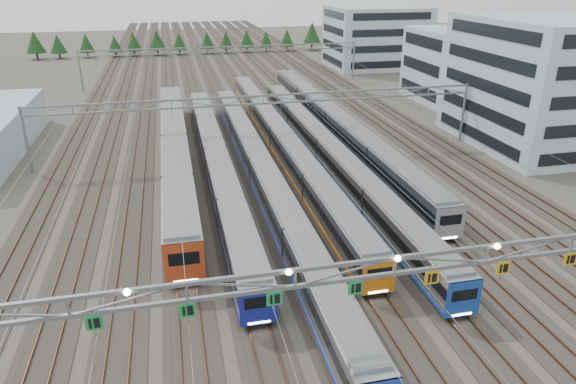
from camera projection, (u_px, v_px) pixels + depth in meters
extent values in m
plane|color=#47423A|center=(385.00, 370.00, 30.87)|extent=(400.00, 400.00, 0.00)
cube|color=#2D2823|center=(218.00, 72.00, 120.27)|extent=(54.00, 260.00, 0.08)
cube|color=brown|center=(104.00, 76.00, 115.02)|extent=(0.08, 260.00, 0.16)
cube|color=brown|center=(322.00, 67.00, 125.43)|extent=(0.08, 260.00, 0.16)
cube|color=brown|center=(215.00, 72.00, 120.08)|extent=(0.08, 260.00, 0.16)
cube|color=brown|center=(221.00, 72.00, 120.37)|extent=(0.08, 260.00, 0.16)
cube|color=black|center=(176.00, 163.00, 62.76)|extent=(2.56, 53.42, 0.39)
cube|color=#999CA1|center=(175.00, 148.00, 62.02)|extent=(3.01, 54.51, 3.39)
cube|color=black|center=(175.00, 145.00, 61.85)|extent=(3.07, 54.24, 1.02)
cube|color=#AD3C1A|center=(176.00, 159.00, 62.58)|extent=(3.06, 54.24, 0.38)
cube|color=slate|center=(174.00, 134.00, 61.30)|extent=(2.71, 53.42, 0.27)
cube|color=#AD3C1A|center=(184.00, 263.00, 37.69)|extent=(3.03, 0.12, 3.39)
cube|color=black|center=(184.00, 259.00, 37.50)|extent=(2.26, 0.10, 1.02)
cube|color=white|center=(186.00, 281.00, 38.22)|extent=(1.81, 0.06, 0.16)
cube|color=black|center=(216.00, 172.00, 60.04)|extent=(2.15, 57.08, 0.32)
cube|color=#999CA1|center=(216.00, 159.00, 59.41)|extent=(2.52, 58.25, 2.84)
cube|color=black|center=(216.00, 156.00, 59.27)|extent=(2.58, 57.96, 0.86)
cube|color=#182194|center=(216.00, 169.00, 59.89)|extent=(2.57, 57.96, 0.32)
cube|color=slate|center=(215.00, 147.00, 58.81)|extent=(2.27, 57.08, 0.23)
cube|color=#182194|center=(259.00, 306.00, 33.41)|extent=(2.54, 0.12, 2.84)
cube|color=black|center=(259.00, 302.00, 33.25)|extent=(1.89, 0.10, 0.86)
cube|color=white|center=(259.00, 322.00, 33.85)|extent=(1.51, 0.06, 0.14)
cube|color=black|center=(261.00, 182.00, 57.10)|extent=(2.10, 66.80, 0.32)
cube|color=#999CA1|center=(260.00, 169.00, 56.49)|extent=(2.47, 68.17, 2.78)
cube|color=black|center=(260.00, 166.00, 56.36)|extent=(2.53, 67.83, 0.84)
cube|color=#2240BB|center=(261.00, 179.00, 56.96)|extent=(2.52, 67.83, 0.31)
cube|color=slate|center=(260.00, 157.00, 55.90)|extent=(2.22, 66.80, 0.22)
cube|color=black|center=(279.00, 148.00, 67.96)|extent=(2.13, 67.38, 0.32)
cube|color=#999CA1|center=(279.00, 137.00, 67.34)|extent=(2.50, 68.75, 2.81)
cube|color=black|center=(279.00, 134.00, 67.21)|extent=(2.56, 68.41, 0.85)
cube|color=orange|center=(279.00, 145.00, 67.81)|extent=(2.55, 68.41, 0.31)
cube|color=slate|center=(279.00, 126.00, 66.75)|extent=(2.25, 67.38, 0.22)
cube|color=orange|center=(379.00, 277.00, 36.65)|extent=(2.52, 0.12, 2.81)
cube|color=black|center=(380.00, 273.00, 36.49)|extent=(1.88, 0.10, 0.85)
cube|color=white|center=(378.00, 292.00, 37.08)|extent=(1.50, 0.06, 0.13)
cube|color=black|center=(326.00, 161.00, 63.24)|extent=(2.10, 62.33, 0.32)
cube|color=#999CA1|center=(326.00, 150.00, 62.63)|extent=(2.47, 63.60, 2.78)
cube|color=black|center=(326.00, 147.00, 62.49)|extent=(2.53, 63.29, 0.84)
cube|color=#1744A5|center=(326.00, 159.00, 63.09)|extent=(2.52, 63.29, 0.31)
cube|color=slate|center=(326.00, 138.00, 62.04)|extent=(2.23, 62.33, 0.22)
cube|color=#1744A5|center=(463.00, 299.00, 34.24)|extent=(2.49, 0.12, 2.78)
cube|color=black|center=(464.00, 295.00, 34.08)|extent=(1.86, 0.10, 0.84)
cube|color=white|center=(461.00, 314.00, 34.67)|extent=(1.48, 0.06, 0.13)
cube|color=black|center=(333.00, 133.00, 74.06)|extent=(2.33, 64.56, 0.35)
cube|color=#999CA1|center=(334.00, 122.00, 73.38)|extent=(2.74, 65.88, 3.09)
cube|color=black|center=(334.00, 119.00, 73.23)|extent=(2.80, 65.55, 0.93)
cube|color=gray|center=(334.00, 131.00, 73.90)|extent=(2.79, 65.55, 0.34)
cube|color=slate|center=(334.00, 111.00, 72.73)|extent=(2.47, 64.56, 0.25)
cube|color=gray|center=(450.00, 224.00, 43.97)|extent=(2.76, 0.12, 3.09)
cube|color=black|center=(451.00, 220.00, 43.79)|extent=(2.06, 0.10, 0.93)
cube|color=white|center=(448.00, 238.00, 44.45)|extent=(1.65, 0.06, 0.15)
cube|color=gray|center=(396.00, 258.00, 27.76)|extent=(56.00, 0.22, 0.22)
cube|color=gray|center=(394.00, 274.00, 28.16)|extent=(56.00, 0.22, 0.22)
cube|color=#1B8943|center=(94.00, 323.00, 25.03)|extent=(0.85, 0.06, 0.85)
cube|color=#1B8943|center=(187.00, 310.00, 25.95)|extent=(0.85, 0.06, 0.85)
cube|color=#1B8943|center=(274.00, 299.00, 26.87)|extent=(0.85, 0.06, 0.85)
cube|color=#1B8943|center=(356.00, 288.00, 27.79)|extent=(0.85, 0.06, 0.85)
cube|color=gold|center=(432.00, 277.00, 28.71)|extent=(0.85, 0.06, 0.85)
cube|color=gold|center=(503.00, 268.00, 29.63)|extent=(0.85, 0.06, 0.85)
cube|color=gold|center=(570.00, 259.00, 30.55)|extent=(0.85, 0.06, 0.85)
cylinder|color=gray|center=(26.00, 140.00, 59.32)|extent=(0.36, 0.36, 8.00)
cylinder|color=gray|center=(463.00, 113.00, 70.77)|extent=(0.36, 0.36, 8.00)
cube|color=gray|center=(263.00, 96.00, 63.53)|extent=(56.00, 0.22, 0.22)
cube|color=gray|center=(263.00, 104.00, 63.93)|extent=(56.00, 0.22, 0.22)
cylinder|color=gray|center=(80.00, 71.00, 99.56)|extent=(0.36, 0.36, 8.00)
cylinder|color=gray|center=(353.00, 61.00, 111.00)|extent=(0.36, 0.36, 8.00)
cube|color=gray|center=(223.00, 47.00, 103.77)|extent=(56.00, 0.22, 0.22)
cube|color=gray|center=(224.00, 52.00, 104.17)|extent=(56.00, 0.22, 0.22)
cube|color=#A2B8C2|center=(544.00, 83.00, 68.12)|extent=(18.00, 22.00, 16.63)
cube|color=#A2B8C2|center=(456.00, 66.00, 92.18)|extent=(14.00, 16.00, 12.60)
cube|color=#A2B8C2|center=(376.00, 37.00, 125.00)|extent=(22.00, 18.00, 14.11)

